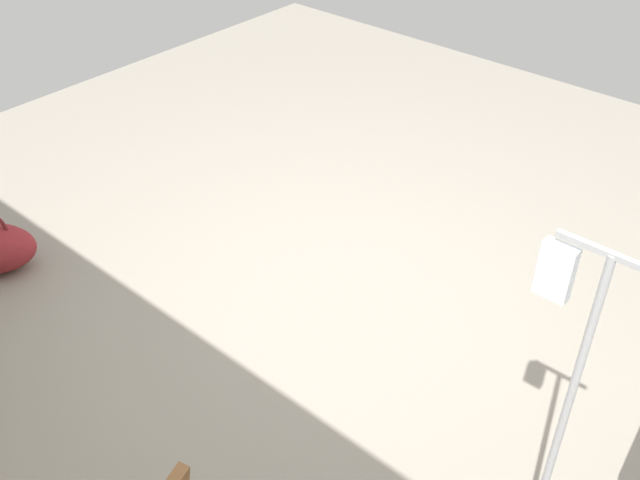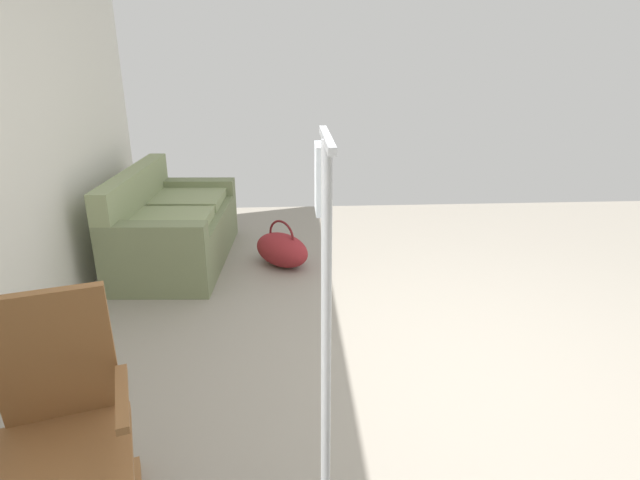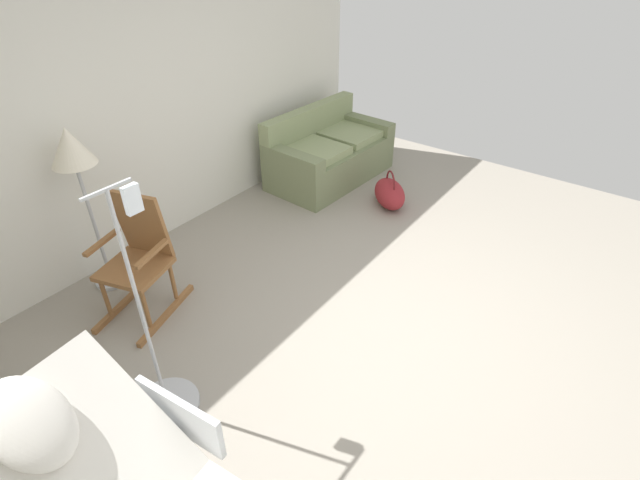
{
  "view_description": "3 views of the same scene",
  "coord_description": "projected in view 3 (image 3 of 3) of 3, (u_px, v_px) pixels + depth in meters",
  "views": [
    {
      "loc": [
        -1.92,
        2.34,
        2.71
      ],
      "look_at": [
        -0.26,
        0.43,
        0.85
      ],
      "focal_mm": 41.14,
      "sensor_mm": 36.0,
      "label": 1
    },
    {
      "loc": [
        -2.59,
        0.96,
        1.85
      ],
      "look_at": [
        0.22,
        0.8,
        0.81
      ],
      "focal_mm": 29.08,
      "sensor_mm": 36.0,
      "label": 2
    },
    {
      "loc": [
        -2.59,
        -1.2,
        2.79
      ],
      "look_at": [
        -0.19,
        0.6,
        0.75
      ],
      "focal_mm": 26.85,
      "sensor_mm": 36.0,
      "label": 3
    }
  ],
  "objects": [
    {
      "name": "ground_plane",
      "position": [
        392.0,
        331.0,
        3.88
      ],
      "size": [
        7.23,
        7.23,
        0.0
      ],
      "primitive_type": "plane",
      "color": "gray"
    },
    {
      "name": "back_wall",
      "position": [
        152.0,
        102.0,
        4.45
      ],
      "size": [
        5.99,
        0.1,
        2.7
      ],
      "primitive_type": "cube",
      "color": "silver",
      "rests_on": "ground"
    },
    {
      "name": "duffel_bag",
      "position": [
        390.0,
        193.0,
        5.48
      ],
      "size": [
        0.62,
        0.63,
        0.43
      ],
      "color": "maroon",
      "rests_on": "ground"
    },
    {
      "name": "floor_lamp",
      "position": [
        74.0,
        158.0,
        3.71
      ],
      "size": [
        0.34,
        0.34,
        1.48
      ],
      "color": "#B2B5BA",
      "rests_on": "ground"
    },
    {
      "name": "iv_pole",
      "position": [
        162.0,
        381.0,
        3.15
      ],
      "size": [
        0.44,
        0.44,
        1.69
      ],
      "color": "#B2B5BA",
      "rests_on": "ground"
    },
    {
      "name": "rocking_chair",
      "position": [
        139.0,
        258.0,
        3.86
      ],
      "size": [
        0.87,
        0.68,
        1.05
      ],
      "color": "brown",
      "rests_on": "ground"
    },
    {
      "name": "couch",
      "position": [
        329.0,
        155.0,
        5.99
      ],
      "size": [
        1.64,
        0.93,
        0.85
      ],
      "color": "#737D57",
      "rests_on": "ground"
    }
  ]
}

